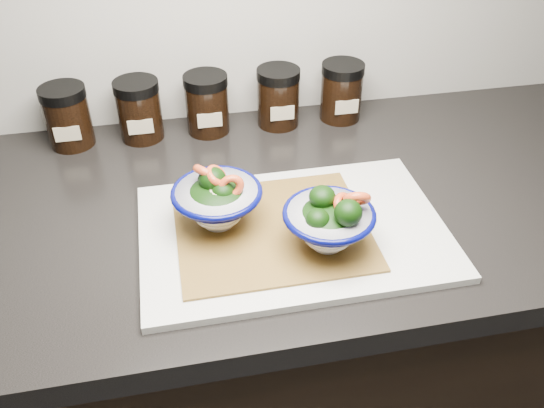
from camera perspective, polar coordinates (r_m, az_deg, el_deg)
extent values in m
cube|color=black|center=(1.27, 0.65, -16.61)|extent=(3.43, 0.58, 0.86)
cube|color=black|center=(0.95, 0.84, -0.33)|extent=(3.50, 0.60, 0.04)
cube|color=silver|center=(0.86, 2.10, -2.75)|extent=(0.45, 0.30, 0.01)
cube|color=olive|center=(0.85, 0.00, -2.47)|extent=(0.28, 0.24, 0.00)
cylinder|color=white|center=(0.86, -5.31, -1.59)|extent=(0.05, 0.05, 0.01)
ellipsoid|color=white|center=(0.85, -5.37, -0.83)|extent=(0.07, 0.07, 0.03)
torus|color=#04074D|center=(0.83, -5.51, 1.16)|extent=(0.13, 0.13, 0.01)
torus|color=#04074D|center=(0.84, -5.46, 0.42)|extent=(0.11, 0.11, 0.00)
ellipsoid|color=black|center=(0.83, -5.47, 0.63)|extent=(0.10, 0.10, 0.04)
ellipsoid|color=black|center=(0.82, -4.93, 1.19)|extent=(0.04, 0.04, 0.03)
cylinder|color=#477233|center=(0.83, -4.88, 0.50)|extent=(0.01, 0.01, 0.02)
ellipsoid|color=black|center=(0.85, -6.32, 2.39)|extent=(0.03, 0.03, 0.03)
cylinder|color=#477233|center=(0.86, -6.27, 1.77)|extent=(0.01, 0.01, 0.02)
ellipsoid|color=black|center=(0.83, -5.91, 2.38)|extent=(0.04, 0.04, 0.04)
cylinder|color=#477233|center=(0.84, -5.85, 1.59)|extent=(0.01, 0.01, 0.02)
torus|color=#E2572A|center=(0.81, -4.10, 1.73)|extent=(0.05, 0.03, 0.05)
torus|color=#E2572A|center=(0.83, -6.70, 3.13)|extent=(0.05, 0.05, 0.04)
torus|color=#E2572A|center=(0.82, -5.55, 2.80)|extent=(0.04, 0.04, 0.04)
cylinder|color=#CCBC8E|center=(0.81, -5.49, 1.30)|extent=(0.02, 0.02, 0.01)
cylinder|color=white|center=(0.82, 5.48, -3.73)|extent=(0.05, 0.05, 0.01)
ellipsoid|color=white|center=(0.81, 5.54, -2.98)|extent=(0.07, 0.07, 0.03)
torus|color=#04074D|center=(0.79, 5.69, -1.01)|extent=(0.13, 0.13, 0.01)
torus|color=#04074D|center=(0.80, 5.63, -1.75)|extent=(0.11, 0.11, 0.00)
ellipsoid|color=black|center=(0.80, 5.65, -1.54)|extent=(0.10, 0.10, 0.04)
ellipsoid|color=black|center=(0.79, 5.00, 0.72)|extent=(0.04, 0.04, 0.03)
cylinder|color=#477233|center=(0.80, 4.95, -0.03)|extent=(0.01, 0.01, 0.02)
ellipsoid|color=black|center=(0.76, 7.56, -0.87)|extent=(0.04, 0.04, 0.04)
cylinder|color=#477233|center=(0.77, 7.48, -1.64)|extent=(0.01, 0.01, 0.02)
ellipsoid|color=black|center=(0.77, 4.54, -1.54)|extent=(0.03, 0.03, 0.03)
cylinder|color=#477233|center=(0.78, 4.50, -2.21)|extent=(0.01, 0.01, 0.02)
torus|color=#E2572A|center=(0.81, 5.64, 0.35)|extent=(0.05, 0.06, 0.05)
torus|color=#E2572A|center=(0.78, 8.43, 0.52)|extent=(0.04, 0.04, 0.04)
torus|color=#E2572A|center=(0.79, 7.10, -0.03)|extent=(0.05, 0.05, 0.04)
cylinder|color=#CCBC8E|center=(0.79, 5.21, 0.49)|extent=(0.02, 0.02, 0.01)
cylinder|color=black|center=(1.11, -19.51, 7.76)|extent=(0.08, 0.08, 0.09)
cylinder|color=black|center=(1.09, -20.12, 10.34)|extent=(0.08, 0.08, 0.02)
cube|color=#C6B793|center=(1.08, -19.62, 6.55)|extent=(0.05, 0.00, 0.03)
cylinder|color=black|center=(1.10, -12.96, 8.66)|extent=(0.08, 0.08, 0.09)
cylinder|color=black|center=(1.07, -13.37, 11.29)|extent=(0.08, 0.08, 0.02)
cube|color=#C6B793|center=(1.07, -12.89, 7.45)|extent=(0.04, 0.00, 0.03)
cylinder|color=black|center=(1.10, -6.42, 9.43)|extent=(0.08, 0.08, 0.09)
cylinder|color=black|center=(1.07, -6.63, 12.09)|extent=(0.08, 0.08, 0.02)
cube|color=#C6B793|center=(1.07, -6.18, 8.25)|extent=(0.04, 0.00, 0.03)
cylinder|color=black|center=(1.12, 0.62, 10.12)|extent=(0.08, 0.08, 0.09)
cylinder|color=black|center=(1.09, 0.64, 12.76)|extent=(0.08, 0.08, 0.02)
cube|color=#C6B793|center=(1.09, 1.04, 8.98)|extent=(0.04, 0.00, 0.03)
cylinder|color=black|center=(1.15, 6.86, 10.61)|extent=(0.08, 0.08, 0.09)
cylinder|color=black|center=(1.12, 7.07, 13.19)|extent=(0.08, 0.08, 0.02)
cube|color=#C6B793|center=(1.12, 7.42, 9.50)|extent=(0.04, 0.00, 0.03)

